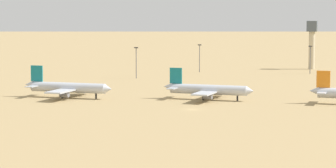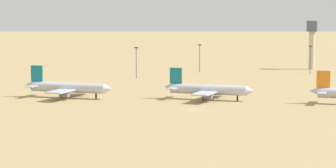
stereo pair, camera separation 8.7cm
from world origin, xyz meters
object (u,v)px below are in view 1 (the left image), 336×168
(parked_jet_teal_1, at_px, (67,88))
(light_pole_east, at_px, (310,57))
(control_tower, at_px, (312,40))
(light_pole_mid, at_px, (136,60))
(light_pole_west, at_px, (200,56))
(parked_jet_teal_2, at_px, (208,90))

(parked_jet_teal_1, relative_size, light_pole_east, 2.53)
(parked_jet_teal_1, distance_m, light_pole_east, 145.44)
(control_tower, bearing_deg, light_pole_east, -85.15)
(light_pole_mid, bearing_deg, light_pole_east, 32.30)
(light_pole_mid, bearing_deg, light_pole_west, 64.36)
(light_pole_east, bearing_deg, parked_jet_teal_2, -100.97)
(control_tower, distance_m, light_pole_east, 29.96)
(light_pole_west, relative_size, light_pole_mid, 0.97)
(parked_jet_teal_2, relative_size, light_pole_west, 2.41)
(light_pole_mid, xyz_separation_m, light_pole_east, (73.21, 46.28, -0.30))
(light_pole_east, bearing_deg, light_pole_west, -173.95)
(parked_jet_teal_1, bearing_deg, light_pole_west, 83.71)
(light_pole_west, distance_m, light_pole_mid, 45.01)
(light_pole_west, bearing_deg, light_pole_east, 6.05)
(light_pole_west, xyz_separation_m, light_pole_east, (53.73, 5.70, -0.09))
(parked_jet_teal_1, height_order, parked_jet_teal_2, parked_jet_teal_1)
(parked_jet_teal_1, relative_size, light_pole_mid, 2.42)
(parked_jet_teal_2, xyz_separation_m, light_pole_west, (-30.94, 111.85, 4.48))
(parked_jet_teal_1, bearing_deg, light_pole_east, 62.67)
(parked_jet_teal_2, height_order, light_pole_east, light_pole_east)
(control_tower, distance_m, light_pole_west, 62.30)
(control_tower, bearing_deg, parked_jet_teal_1, -114.34)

